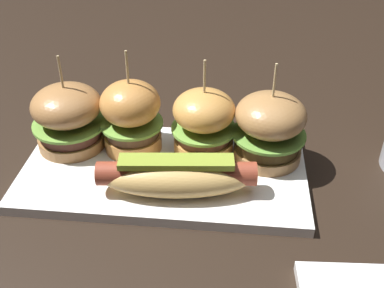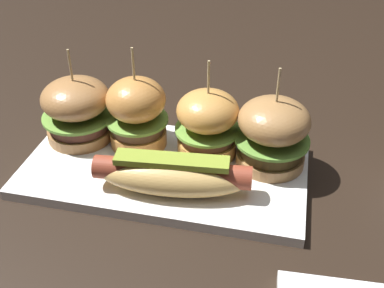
{
  "view_description": "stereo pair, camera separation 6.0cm",
  "coord_description": "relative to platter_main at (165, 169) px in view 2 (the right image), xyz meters",
  "views": [
    {
      "loc": [
        0.09,
        -0.49,
        0.4
      ],
      "look_at": [
        0.04,
        0.0,
        0.05
      ],
      "focal_mm": 44.31,
      "sensor_mm": 36.0,
      "label": 1
    },
    {
      "loc": [
        0.15,
        -0.48,
        0.4
      ],
      "look_at": [
        0.04,
        0.0,
        0.05
      ],
      "focal_mm": 44.31,
      "sensor_mm": 36.0,
      "label": 2
    }
  ],
  "objects": [
    {
      "name": "ground_plane",
      "position": [
        0.0,
        0.0,
        -0.01
      ],
      "size": [
        3.0,
        3.0,
        0.0
      ],
      "primitive_type": "plane",
      "color": "black"
    },
    {
      "name": "platter_main",
      "position": [
        0.0,
        0.0,
        0.0
      ],
      "size": [
        0.37,
        0.2,
        0.01
      ],
      "primitive_type": "cube",
      "color": "white",
      "rests_on": "ground"
    },
    {
      "name": "hot_dog",
      "position": [
        0.02,
        -0.05,
        0.03
      ],
      "size": [
        0.19,
        0.08,
        0.05
      ],
      "color": "tan",
      "rests_on": "platter_main"
    },
    {
      "name": "slider_far_left",
      "position": [
        -0.14,
        0.04,
        0.05
      ],
      "size": [
        0.1,
        0.1,
        0.14
      ],
      "color": "#A16F3F",
      "rests_on": "platter_main"
    },
    {
      "name": "slider_center_left",
      "position": [
        -0.05,
        0.04,
        0.06
      ],
      "size": [
        0.09,
        0.09,
        0.15
      ],
      "color": "#C07F3E",
      "rests_on": "platter_main"
    },
    {
      "name": "slider_center_right",
      "position": [
        0.05,
        0.04,
        0.05
      ],
      "size": [
        0.09,
        0.09,
        0.14
      ],
      "color": "#CC8E44",
      "rests_on": "platter_main"
    },
    {
      "name": "slider_far_right",
      "position": [
        0.14,
        0.04,
        0.06
      ],
      "size": [
        0.1,
        0.1,
        0.14
      ],
      "color": "#A17343",
      "rests_on": "platter_main"
    }
  ]
}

